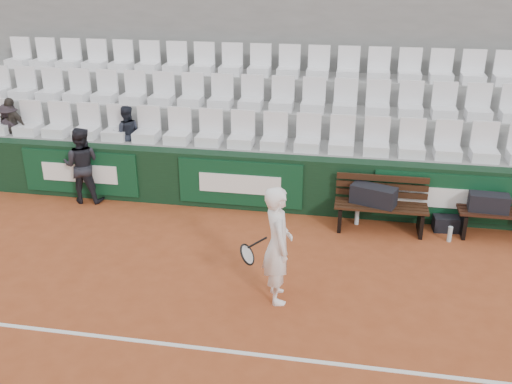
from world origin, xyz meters
name	(u,v)px	position (x,y,z in m)	size (l,w,h in m)	color
ground	(191,347)	(0.00, 0.00, 0.00)	(80.00, 80.00, 0.00)	#A14824
court_baseline	(191,347)	(0.00, 0.00, 0.00)	(18.00, 0.06, 0.01)	white
back_barrier	(257,182)	(0.07, 3.99, 0.50)	(18.00, 0.34, 1.00)	black
grandstand_tier_front	(259,169)	(0.00, 4.62, 0.50)	(18.00, 0.95, 1.00)	gray
grandstand_tier_mid	(267,142)	(0.00, 5.58, 0.72)	(18.00, 0.95, 1.45)	gray
grandstand_tier_back	(274,119)	(0.00, 6.53, 0.95)	(18.00, 0.95, 1.90)	gray
grandstand_rear_wall	(279,55)	(0.00, 7.15, 2.20)	(18.00, 0.30, 4.40)	gray
seat_row_front	(257,130)	(0.00, 4.45, 1.31)	(11.90, 0.44, 0.63)	white
seat_row_mid	(266,93)	(0.00, 5.40, 1.77)	(11.90, 0.44, 0.63)	white
seat_row_back	(274,61)	(0.00, 6.35, 2.21)	(11.90, 0.44, 0.63)	white
bench_left	(380,217)	(2.22, 3.49, 0.23)	(1.50, 0.56, 0.45)	#341C0F
bench_right	(505,224)	(4.20, 3.59, 0.23)	(1.50, 0.56, 0.45)	#34180F
sports_bag_left	(373,195)	(2.09, 3.52, 0.61)	(0.72, 0.31, 0.31)	black
sports_bag_right	(489,202)	(3.89, 3.58, 0.59)	(0.61, 0.28, 0.28)	black
sports_bag_ground	(446,224)	(3.31, 3.66, 0.13)	(0.41, 0.25, 0.25)	black
water_bottle_near	(357,217)	(1.85, 3.64, 0.13)	(0.08, 0.08, 0.27)	silver
water_bottle_far	(450,234)	(3.32, 3.28, 0.13)	(0.07, 0.07, 0.26)	#B1C3C9
tennis_player	(277,245)	(0.84, 1.20, 0.80)	(0.77, 0.68, 1.61)	white
ball_kid	(82,165)	(-3.10, 3.74, 0.70)	(0.68, 0.53, 1.41)	black
spectator_a	(7,107)	(-4.92, 4.50, 1.51)	(0.66, 0.38, 1.01)	black
spectator_b	(9,104)	(-4.85, 4.50, 1.57)	(0.66, 0.28, 1.13)	#342E29
spectator_c	(125,111)	(-2.51, 4.50, 1.54)	(0.53, 0.41, 1.09)	black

